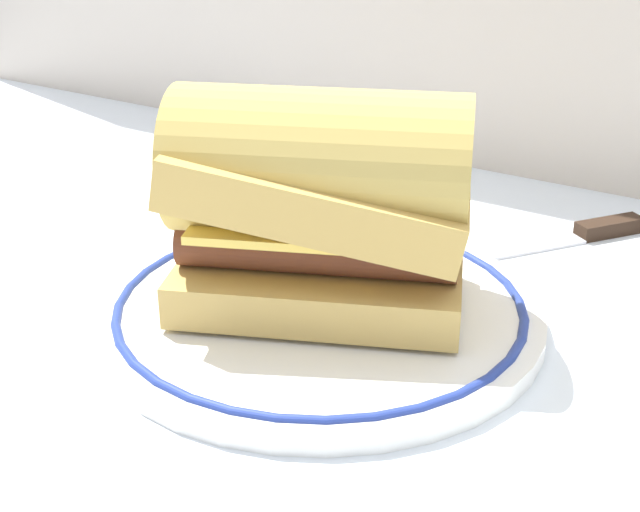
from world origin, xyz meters
TOP-DOWN VIEW (x-y plane):
  - ground_plane at (0.00, 0.00)m, footprint 1.50×1.50m
  - plate at (-0.02, -0.01)m, footprint 0.28×0.28m
  - sausage_sandwich at (-0.02, -0.01)m, footprint 0.20×0.16m
  - butter_knife at (0.07, 0.20)m, footprint 0.10×0.14m

SIDE VIEW (x-z plane):
  - ground_plane at x=0.00m, z-range 0.00..0.00m
  - butter_knife at x=0.07m, z-range 0.00..0.01m
  - plate at x=-0.02m, z-range 0.00..0.02m
  - sausage_sandwich at x=-0.02m, z-range 0.02..0.15m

